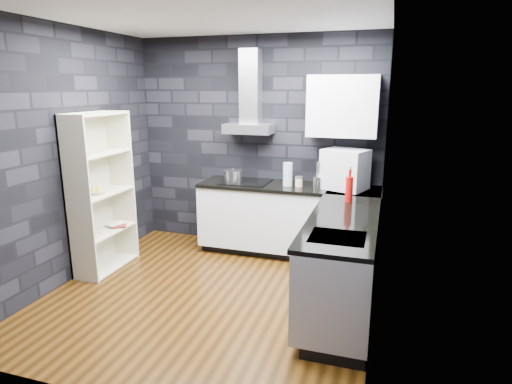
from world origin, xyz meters
The scene contains 28 objects.
ground centered at (0.00, 0.00, 0.00)m, with size 3.20×3.20×0.00m, color #43260A.
ceiling centered at (0.00, 0.00, 2.70)m, with size 3.20×3.20×0.00m, color white.
wall_back centered at (0.00, 1.62, 1.35)m, with size 3.20×0.05×2.70m, color black.
wall_front centered at (0.00, -1.62, 1.35)m, with size 3.20×0.05×2.70m, color black.
wall_left centered at (-1.62, 0.00, 1.35)m, with size 0.05×3.20×2.70m, color black.
wall_right centered at (1.62, 0.00, 1.35)m, with size 0.05×3.20×2.70m, color black.
toekick_back centered at (0.50, 1.34, 0.05)m, with size 2.18×0.50×0.10m, color black.
toekick_right centered at (1.34, 0.10, 0.05)m, with size 0.50×1.78×0.10m, color black.
counter_back_cab centered at (0.50, 1.30, 0.48)m, with size 2.20×0.60×0.76m, color white.
counter_right_cab centered at (1.30, 0.10, 0.48)m, with size 0.60×1.80×0.76m, color white.
counter_back_top centered at (0.50, 1.29, 0.88)m, with size 2.20×0.62×0.04m, color black.
counter_right_top centered at (1.29, 0.10, 0.88)m, with size 0.62×1.80×0.04m, color black.
counter_corner_top centered at (1.30, 1.30, 0.88)m, with size 0.62×0.62×0.04m, color black.
hood_body centered at (-0.05, 1.43, 1.56)m, with size 0.60×0.34×0.12m, color silver.
hood_chimney centered at (-0.05, 1.50, 2.07)m, with size 0.24×0.20×0.90m, color silver.
upper_cabinet centered at (1.10, 1.43, 1.85)m, with size 0.80×0.35×0.70m, color silver.
cooktop centered at (-0.05, 1.30, 0.91)m, with size 0.58×0.50×0.01m, color black.
sink_rim centered at (1.30, -0.40, 0.89)m, with size 0.44×0.40×0.01m, color silver.
pot centered at (-0.19, 1.22, 0.98)m, with size 0.22×0.22×0.13m, color #B6B6BB.
glass_vase centered at (0.50, 1.27, 1.04)m, with size 0.11×0.11×0.28m, color silver.
storage_jar centered at (0.64, 1.26, 0.95)m, with size 0.09×0.09×0.11m, color #D0B690.
utensil_crock centered at (0.87, 1.23, 0.97)m, with size 0.11×0.11×0.14m, color #B6B6BB.
appliance_garage centered at (1.17, 1.30, 1.12)m, with size 0.48×0.37×0.48m, color silver.
red_bottle centered at (1.28, 0.72, 1.03)m, with size 0.08×0.08×0.27m, color #A00A08.
bookshelf centered at (-1.42, 0.26, 0.90)m, with size 0.34×0.80×1.80m, color beige.
fruit_bowl centered at (-1.42, 0.19, 0.94)m, with size 0.20×0.20×0.05m, color silver.
book_red centered at (-1.42, 0.40, 0.57)m, with size 0.16×0.02×0.22m, color maroon.
book_second centered at (-1.46, 0.46, 0.59)m, with size 0.16×0.02×0.22m, color #B2B2B2.
Camera 1 is at (1.64, -3.68, 2.06)m, focal length 30.00 mm.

